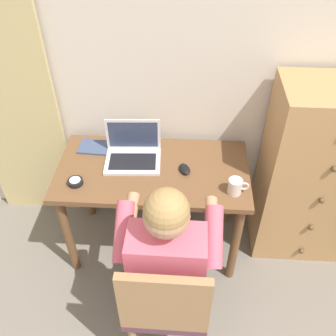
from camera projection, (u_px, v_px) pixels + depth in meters
The scene contains 11 objects.
wall_back at pixel (233, 62), 2.20m from camera, with size 4.80×0.05×2.50m, color beige.
curtain_panel at pixel (5, 82), 2.31m from camera, with size 0.59×0.03×2.22m, color #CCB77A.
desk at pixel (153, 181), 2.37m from camera, with size 1.17×0.61×0.72m.
dresser at pixel (313, 175), 2.39m from camera, with size 0.64×0.45×1.26m.
chair at pixel (166, 302), 1.89m from camera, with size 0.42×0.40×0.89m.
person_seated at pixel (168, 250), 1.91m from camera, with size 0.53×0.59×1.21m.
laptop at pixel (133, 152), 2.34m from camera, with size 0.35×0.27×0.24m.
computer_mouse at pixel (185, 169), 2.27m from camera, with size 0.06×0.10×0.03m, color black.
desk_clock at pixel (75, 182), 2.19m from camera, with size 0.09×0.09×0.03m.
notebook_pad at pixel (96, 147), 2.45m from camera, with size 0.21×0.15×0.01m, color #3D4C6B.
coffee_mug at pixel (235, 186), 2.12m from camera, with size 0.12×0.08×0.09m.
Camera 1 is at (-0.25, 0.13, 2.27)m, focal length 40.25 mm.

